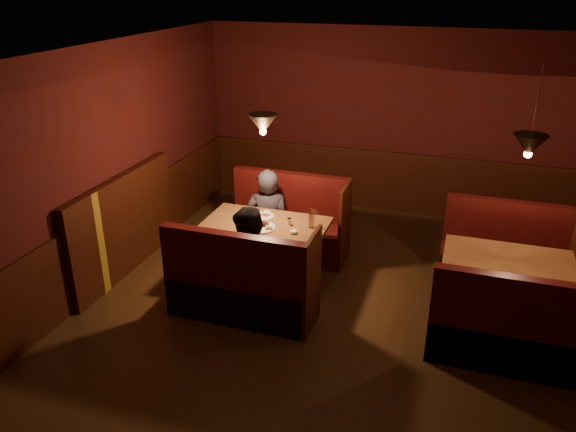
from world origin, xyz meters
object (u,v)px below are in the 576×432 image
(main_bench_far, at_px, (289,229))
(diner_a, at_px, (267,203))
(main_bench_near, at_px, (241,290))
(second_bench_near, at_px, (508,335))
(second_bench_far, at_px, (504,260))
(main_table, at_px, (266,237))
(second_table, at_px, (506,275))
(diner_b, at_px, (252,248))

(main_bench_far, xyz_separation_m, diner_a, (-0.21, -0.27, 0.46))
(main_bench_near, relative_size, second_bench_near, 1.09)
(second_bench_far, bearing_deg, main_bench_far, 179.78)
(main_table, relative_size, second_table, 1.10)
(main_table, relative_size, diner_a, 0.92)
(main_bench_far, distance_m, diner_a, 0.58)
(main_table, distance_m, diner_a, 0.65)
(main_table, height_order, diner_b, diner_b)
(main_bench_far, relative_size, second_table, 1.21)
(main_table, relative_size, second_bench_near, 0.99)
(main_table, relative_size, second_bench_far, 0.99)
(diner_a, bearing_deg, main_table, 94.62)
(main_bench_near, distance_m, second_bench_near, 2.81)
(main_bench_far, relative_size, diner_b, 1.02)
(main_bench_far, relative_size, second_bench_far, 1.09)
(main_table, xyz_separation_m, main_bench_far, (0.02, 0.85, -0.26))
(second_bench_far, bearing_deg, main_bench_near, -148.86)
(second_table, xyz_separation_m, second_bench_far, (0.03, 0.82, -0.23))
(diner_b, bearing_deg, diner_a, 99.67)
(second_bench_far, relative_size, diner_b, 0.93)
(second_bench_far, xyz_separation_m, diner_a, (-3.02, -0.26, 0.48))
(diner_a, bearing_deg, second_bench_far, 171.08)
(main_bench_near, bearing_deg, main_bench_far, 90.00)
(main_table, distance_m, main_bench_far, 0.89)
(second_table, distance_m, second_bench_far, 0.85)
(main_table, distance_m, second_bench_near, 2.95)
(diner_b, bearing_deg, main_bench_far, 89.72)
(main_table, height_order, second_table, main_table)
(main_bench_near, height_order, second_table, main_bench_near)
(main_table, relative_size, main_bench_far, 0.91)
(second_table, distance_m, second_bench_near, 0.85)
(main_bench_near, distance_m, second_bench_far, 3.29)
(main_bench_far, height_order, diner_a, diner_a)
(main_table, height_order, diner_a, diner_a)
(main_bench_far, xyz_separation_m, second_bench_near, (2.81, -1.65, -0.01))
(main_bench_near, bearing_deg, second_bench_near, 1.26)
(second_bench_far, bearing_deg, second_table, -92.20)
(second_bench_far, distance_m, diner_b, 3.17)
(second_bench_far, bearing_deg, second_bench_near, -90.00)
(main_table, bearing_deg, main_bench_near, -88.85)
(second_bench_near, bearing_deg, diner_a, 155.46)
(diner_a, bearing_deg, second_bench_near, 141.71)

